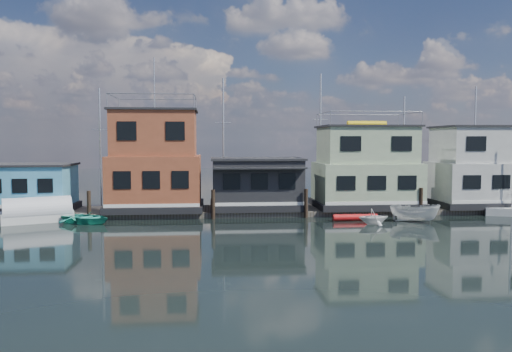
{
  "coord_description": "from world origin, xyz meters",
  "views": [
    {
      "loc": [
        -4.14,
        -27.73,
        5.8
      ],
      "look_at": [
        -0.54,
        12.0,
        3.0
      ],
      "focal_mm": 35.0,
      "sensor_mm": 36.0,
      "label": 1
    }
  ],
  "objects": [
    {
      "name": "pilings",
      "position": [
        -0.33,
        9.2,
        1.1
      ],
      "size": [
        42.28,
        0.28,
        2.2
      ],
      "color": "#2D2116",
      "rests_on": "ground"
    },
    {
      "name": "dinghy_white",
      "position": [
        7.08,
        5.68,
        0.56
      ],
      "size": [
        2.29,
        2.03,
        1.13
      ],
      "primitive_type": "imported",
      "rotation": [
        0.0,
        0.0,
        1.66
      ],
      "color": "silver",
      "rests_on": "ground"
    },
    {
      "name": "day_sailer",
      "position": [
        19.18,
        8.81,
        0.38
      ],
      "size": [
        4.15,
        2.62,
        6.22
      ],
      "rotation": [
        0.0,
        0.0,
        -0.36
      ],
      "color": "silver",
      "rests_on": "ground"
    },
    {
      "name": "tarp_runabout",
      "position": [
        -16.56,
        8.99,
        0.72
      ],
      "size": [
        5.08,
        3.52,
        1.92
      ],
      "rotation": [
        0.0,
        0.0,
        0.4
      ],
      "color": "beige",
      "rests_on": "ground"
    },
    {
      "name": "houseboat_red",
      "position": [
        -8.5,
        12.0,
        4.1
      ],
      "size": [
        7.4,
        5.9,
        11.86
      ],
      "color": "black",
      "rests_on": "dock"
    },
    {
      "name": "houseboat_dark",
      "position": [
        -0.5,
        11.98,
        2.42
      ],
      "size": [
        7.4,
        6.1,
        4.06
      ],
      "color": "black",
      "rests_on": "dock"
    },
    {
      "name": "houseboat_green",
      "position": [
        8.5,
        12.0,
        3.55
      ],
      "size": [
        8.4,
        5.9,
        7.03
      ],
      "color": "black",
      "rests_on": "dock"
    },
    {
      "name": "red_kayak",
      "position": [
        6.31,
        7.5,
        0.24
      ],
      "size": [
        3.3,
        0.52,
        0.48
      ],
      "primitive_type": "cylinder",
      "rotation": [
        0.0,
        1.57,
        0.01
      ],
      "color": "red",
      "rests_on": "ground"
    },
    {
      "name": "ground",
      "position": [
        0.0,
        0.0,
        0.0
      ],
      "size": [
        160.0,
        160.0,
        0.0
      ],
      "primitive_type": "plane",
      "color": "black",
      "rests_on": "ground"
    },
    {
      "name": "motorboat",
      "position": [
        10.4,
        6.56,
        0.67
      ],
      "size": [
        3.67,
        2.72,
        1.34
      ],
      "primitive_type": "imported",
      "rotation": [
        0.0,
        0.0,
        1.1
      ],
      "color": "silver",
      "rests_on": "ground"
    },
    {
      "name": "dinghy_teal",
      "position": [
        -12.94,
        8.1,
        0.39
      ],
      "size": [
        4.6,
        4.16,
        0.78
      ],
      "primitive_type": "imported",
      "rotation": [
        0.0,
        0.0,
        1.08
      ],
      "color": "teal",
      "rests_on": "ground"
    },
    {
      "name": "background_masts",
      "position": [
        4.76,
        18.0,
        5.55
      ],
      "size": [
        36.4,
        0.16,
        12.0
      ],
      "color": "silver",
      "rests_on": "ground"
    },
    {
      "name": "dock",
      "position": [
        0.0,
        12.0,
        0.2
      ],
      "size": [
        48.0,
        5.0,
        0.4
      ],
      "primitive_type": "cube",
      "color": "#595147",
      "rests_on": "ground"
    },
    {
      "name": "houseboat_white",
      "position": [
        18.5,
        12.0,
        3.54
      ],
      "size": [
        8.4,
        5.9,
        6.66
      ],
      "color": "black",
      "rests_on": "dock"
    },
    {
      "name": "houseboat_blue",
      "position": [
        -18.0,
        12.0,
        2.21
      ],
      "size": [
        6.4,
        4.9,
        3.66
      ],
      "color": "black",
      "rests_on": "dock"
    }
  ]
}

